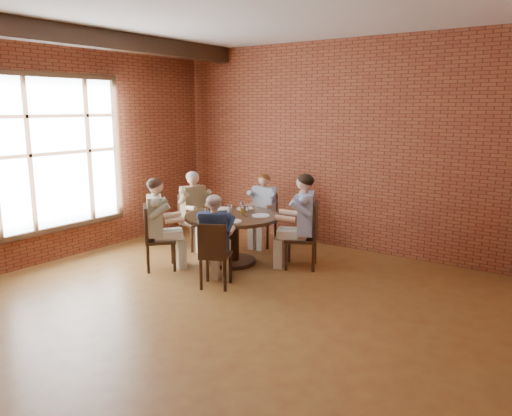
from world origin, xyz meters
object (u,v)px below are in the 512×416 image
Objects in this scene: diner_a at (301,221)px; diner_e at (215,241)px; dining_table at (232,229)px; diner_d at (159,224)px; chair_c at (192,218)px; chair_e at (214,253)px; smartphone at (228,222)px; chair_b at (265,217)px; diner_c at (195,211)px; diner_b at (263,210)px; chair_d at (154,235)px; chair_a at (307,233)px.

diner_a reaches higher than diner_e.
diner_d reaches higher than dining_table.
chair_e is (1.56, -1.28, -0.01)m from chair_c.
diner_e is (-0.49, -1.35, -0.08)m from diner_a.
diner_e reaches higher than smartphone.
diner_a is 1.57× the size of chair_e.
chair_b is 0.69× the size of diner_c.
chair_e is (0.67, -2.12, -0.00)m from chair_b.
diner_b is 2.08m from diner_e.
diner_a reaches higher than chair_d.
diner_c reaches higher than dining_table.
chair_b is at bearing -27.89° from diner_c.
chair_d reaches higher than dining_table.
chair_d reaches higher than chair_c.
diner_b is at bearing -90.00° from chair_b.
chair_b is (-0.20, 1.14, -0.04)m from dining_table.
diner_b is at bearing -65.44° from chair_d.
diner_d is at bearing -115.14° from diner_b.
diner_a is (-0.08, -0.04, 0.17)m from chair_a.
chair_e is at bearing -45.89° from chair_a.
diner_b is at bearing -34.09° from chair_c.
diner_b is at bearing -98.25° from diner_e.
chair_a reaches higher than chair_d.
diner_a reaches higher than smartphone.
diner_d is (0.39, -1.12, 0.17)m from chair_c.
diner_d reaches higher than diner_b.
smartphone is (-0.77, -0.89, 0.23)m from chair_a.
smartphone is (0.25, -0.41, 0.23)m from dining_table.
diner_e is at bearing -140.88° from chair_d.
chair_c is 6.64× the size of smartphone.
chair_c is 0.71× the size of diner_c.
diner_d is (-1.72, -1.29, 0.15)m from chair_a.
chair_a is 1.03× the size of chair_d.
chair_a is at bearing -69.56° from chair_c.
diner_c is at bearing -146.33° from diner_b.
diner_b reaches higher than chair_b.
smartphone is (1.26, -0.70, 0.11)m from diner_c.
smartphone is (-0.19, 0.50, 0.14)m from diner_e.
chair_d is (-1.78, -1.36, -0.01)m from chair_a.
diner_b is 1.00× the size of diner_e.
diner_e is (1.46, -1.20, -0.03)m from diner_c.
smartphone is at bearing -114.22° from chair_d.
diner_c reaches higher than chair_e.
diner_a reaches higher than chair_b.
diner_d is 1.15m from diner_e.
chair_c is 0.17m from diner_c.
diner_c is 1.14m from diner_d.
chair_e is (1.49, -1.26, -0.16)m from diner_c.
chair_e is 0.67m from smartphone.
chair_b is 1.23m from chair_c.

